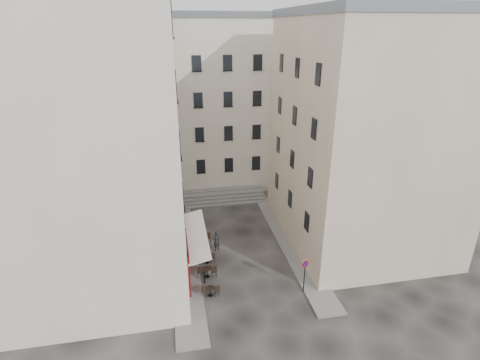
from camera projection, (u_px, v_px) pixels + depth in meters
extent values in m
plane|color=black|center=(246.00, 270.00, 28.67)|extent=(90.00, 90.00, 0.00)
cube|color=slate|center=(184.00, 247.00, 31.49)|extent=(2.00, 22.00, 0.12)
cube|color=slate|center=(290.00, 243.00, 32.15)|extent=(2.00, 18.00, 0.12)
cube|color=beige|center=(89.00, 141.00, 25.75)|extent=(12.00, 16.00, 20.00)
cube|color=tan|center=(365.00, 137.00, 30.22)|extent=(12.00, 14.00, 18.00)
cube|color=slate|center=(381.00, 11.00, 26.67)|extent=(12.20, 14.20, 0.60)
cube|color=beige|center=(204.00, 105.00, 42.30)|extent=(18.00, 10.00, 18.00)
cube|color=slate|center=(200.00, 16.00, 38.75)|extent=(18.20, 10.20, 0.60)
cube|color=#4D0B0E|center=(186.00, 249.00, 28.14)|extent=(0.25, 7.00, 3.50)
cube|color=black|center=(186.00, 253.00, 28.28)|extent=(0.06, 3.85, 2.00)
cube|color=white|center=(196.00, 234.00, 27.82)|extent=(1.58, 7.30, 0.41)
cube|color=slate|center=(223.00, 202.00, 39.43)|extent=(9.00, 1.80, 0.20)
cube|color=slate|center=(222.00, 199.00, 39.76)|extent=(9.00, 1.80, 0.20)
cube|color=slate|center=(222.00, 195.00, 40.09)|extent=(9.00, 1.80, 0.20)
cube|color=slate|center=(221.00, 192.00, 40.43)|extent=(9.00, 1.80, 0.20)
cylinder|color=black|center=(204.00, 278.00, 27.02)|extent=(0.10, 0.10, 0.90)
sphere|color=black|center=(204.00, 273.00, 26.84)|extent=(0.12, 0.12, 0.12)
cylinder|color=black|center=(200.00, 251.00, 30.20)|extent=(0.10, 0.10, 0.90)
sphere|color=black|center=(200.00, 246.00, 30.02)|extent=(0.12, 0.12, 0.12)
cylinder|color=black|center=(197.00, 230.00, 33.38)|extent=(0.10, 0.10, 0.90)
sphere|color=black|center=(196.00, 225.00, 33.20)|extent=(0.12, 0.12, 0.12)
cylinder|color=black|center=(304.00, 276.00, 25.84)|extent=(0.07, 0.07, 2.59)
cylinder|color=red|center=(305.00, 264.00, 25.44)|extent=(0.58, 0.22, 0.60)
cylinder|color=navy|center=(305.00, 264.00, 25.41)|extent=(0.42, 0.17, 0.44)
cube|color=red|center=(306.00, 264.00, 25.39)|extent=(0.34, 0.13, 0.35)
cylinder|color=black|center=(211.00, 295.00, 25.86)|extent=(0.35, 0.35, 0.02)
cylinder|color=black|center=(210.00, 291.00, 25.74)|extent=(0.05, 0.05, 0.68)
cylinder|color=black|center=(210.00, 288.00, 25.62)|extent=(0.58, 0.58, 0.04)
cube|color=black|center=(217.00, 290.00, 25.80)|extent=(0.37, 0.37, 0.88)
cube|color=black|center=(204.00, 291.00, 25.73)|extent=(0.37, 0.37, 0.88)
cylinder|color=black|center=(207.00, 276.00, 27.79)|extent=(0.40, 0.40, 0.02)
cylinder|color=black|center=(207.00, 272.00, 27.65)|extent=(0.06, 0.06, 0.78)
cylinder|color=black|center=(207.00, 268.00, 27.52)|extent=(0.67, 0.67, 0.04)
cube|color=black|center=(214.00, 271.00, 27.72)|extent=(0.42, 0.42, 1.00)
cube|color=black|center=(200.00, 272.00, 27.64)|extent=(0.42, 0.42, 1.00)
cylinder|color=black|center=(207.00, 262.00, 29.46)|extent=(0.36, 0.36, 0.02)
cylinder|color=black|center=(207.00, 259.00, 29.33)|extent=(0.05, 0.05, 0.71)
cylinder|color=black|center=(207.00, 255.00, 29.21)|extent=(0.61, 0.61, 0.04)
cube|color=black|center=(213.00, 258.00, 29.39)|extent=(0.38, 0.38, 0.91)
cube|color=black|center=(201.00, 258.00, 29.33)|extent=(0.38, 0.38, 0.91)
cylinder|color=black|center=(202.00, 253.00, 30.66)|extent=(0.33, 0.33, 0.02)
cylinder|color=black|center=(202.00, 250.00, 30.55)|extent=(0.05, 0.05, 0.64)
cylinder|color=black|center=(202.00, 247.00, 30.44)|extent=(0.55, 0.55, 0.04)
cube|color=black|center=(207.00, 249.00, 30.60)|extent=(0.35, 0.35, 0.82)
cube|color=black|center=(197.00, 249.00, 30.54)|extent=(0.35, 0.35, 0.82)
cylinder|color=black|center=(203.00, 242.00, 32.26)|extent=(0.38, 0.38, 0.02)
cylinder|color=black|center=(203.00, 238.00, 32.12)|extent=(0.05, 0.05, 0.74)
cylinder|color=black|center=(202.00, 235.00, 31.99)|extent=(0.64, 0.64, 0.04)
cube|color=black|center=(208.00, 237.00, 32.19)|extent=(0.40, 0.40, 0.96)
cube|color=black|center=(197.00, 238.00, 32.12)|extent=(0.40, 0.40, 0.96)
imported|color=black|center=(216.00, 241.00, 30.85)|extent=(0.79, 0.74, 1.82)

